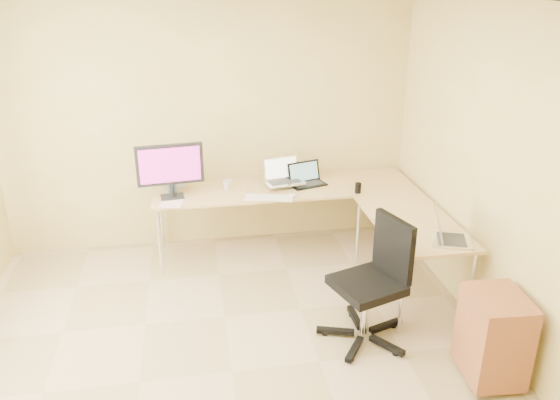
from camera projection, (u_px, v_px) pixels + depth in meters
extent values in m
plane|color=tan|center=(232.00, 372.00, 4.15)|extent=(4.50, 4.50, 0.00)
plane|color=white|center=(217.00, 4.00, 3.15)|extent=(4.50, 4.50, 0.00)
plane|color=tan|center=(208.00, 125.00, 5.69)|extent=(4.50, 0.00, 4.50)
plane|color=tan|center=(519.00, 193.00, 3.97)|extent=(0.00, 4.50, 4.50)
cube|color=tan|center=(285.00, 219.00, 5.80)|extent=(2.65, 0.70, 0.73)
cube|color=tan|center=(409.00, 257.00, 5.04)|extent=(0.70, 1.30, 0.73)
cube|color=black|center=(170.00, 171.00, 5.28)|extent=(0.65, 0.27, 0.54)
cube|color=#137F76|center=(285.00, 181.00, 5.75)|extent=(0.23, 0.28, 0.04)
cube|color=silver|center=(284.00, 171.00, 5.59)|extent=(0.43, 0.36, 0.25)
cube|color=black|center=(308.00, 174.00, 5.66)|extent=(0.42, 0.36, 0.23)
cube|color=silver|center=(269.00, 198.00, 5.36)|extent=(0.48, 0.25, 0.02)
ellipsoid|color=white|center=(291.00, 195.00, 5.39)|extent=(0.10, 0.06, 0.04)
imported|color=beige|center=(227.00, 185.00, 5.57)|extent=(0.13, 0.13, 0.09)
cylinder|color=silver|center=(252.00, 193.00, 5.46)|extent=(0.15, 0.15, 0.03)
cylinder|color=teal|center=(172.00, 179.00, 5.44)|extent=(0.11, 0.11, 0.29)
cube|color=silver|center=(172.00, 202.00, 5.28)|extent=(0.26, 0.33, 0.01)
cube|color=silver|center=(172.00, 182.00, 5.66)|extent=(0.25, 0.20, 0.08)
cylinder|color=white|center=(172.00, 173.00, 5.62)|extent=(0.27, 0.27, 0.28)
cylinder|color=black|center=(358.00, 188.00, 5.48)|extent=(0.07, 0.07, 0.10)
cube|color=silver|center=(453.00, 228.00, 4.47)|extent=(0.45, 0.40, 0.25)
cube|color=black|center=(367.00, 285.00, 4.34)|extent=(0.79, 0.79, 1.03)
cube|color=olive|center=(493.00, 336.00, 3.96)|extent=(0.41, 0.49, 0.65)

